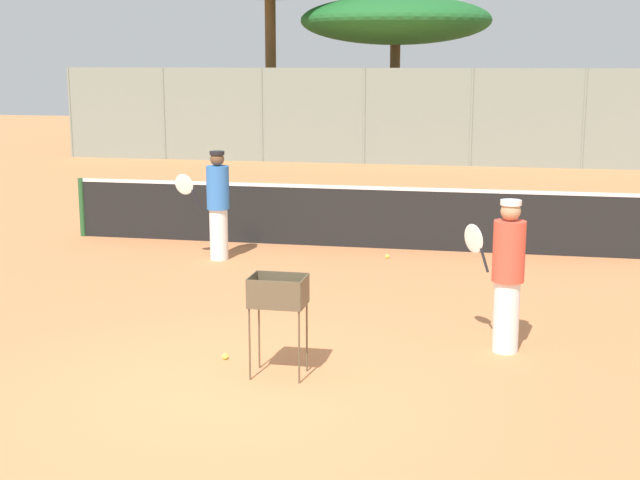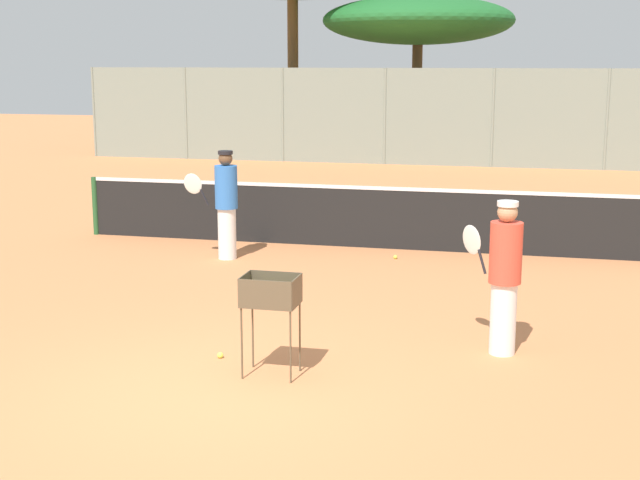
% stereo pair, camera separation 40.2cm
% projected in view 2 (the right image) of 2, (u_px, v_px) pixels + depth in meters
% --- Properties ---
extents(ground_plane, '(80.00, 80.00, 0.00)m').
position_uv_depth(ground_plane, '(215.00, 394.00, 8.62)').
color(ground_plane, '#D37F4C').
extents(tennis_net, '(9.98, 0.10, 1.07)m').
position_uv_depth(tennis_net, '(358.00, 215.00, 15.26)').
color(tennis_net, '#26592D').
rests_on(tennis_net, ground_plane).
extents(back_fence, '(22.91, 0.08, 2.93)m').
position_uv_depth(back_fence, '(438.00, 117.00, 26.93)').
color(back_fence, gray).
rests_on(back_fence, ground_plane).
extents(tree_0, '(6.31, 6.31, 5.24)m').
position_uv_depth(tree_0, '(418.00, 21.00, 29.34)').
color(tree_0, brown).
rests_on(tree_0, ground_plane).
extents(player_white_outfit, '(0.72, 0.68, 1.70)m').
position_uv_depth(player_white_outfit, '(504.00, 275.00, 9.65)').
color(player_white_outfit, white).
rests_on(player_white_outfit, ground_plane).
extents(player_red_cap, '(0.92, 0.36, 1.76)m').
position_uv_depth(player_red_cap, '(226.00, 203.00, 14.32)').
color(player_red_cap, white).
rests_on(player_red_cap, ground_plane).
extents(ball_cart, '(0.56, 0.41, 1.05)m').
position_uv_depth(ball_cart, '(271.00, 299.00, 9.00)').
color(ball_cart, brown).
rests_on(ball_cart, ground_plane).
extents(tennis_ball_1, '(0.07, 0.07, 0.07)m').
position_uv_depth(tennis_ball_1, '(220.00, 355.00, 9.65)').
color(tennis_ball_1, '#D1E54C').
rests_on(tennis_ball_1, ground_plane).
extents(tennis_ball_3, '(0.07, 0.07, 0.07)m').
position_uv_depth(tennis_ball_3, '(395.00, 257.00, 14.47)').
color(tennis_ball_3, '#D1E54C').
rests_on(tennis_ball_3, ground_plane).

